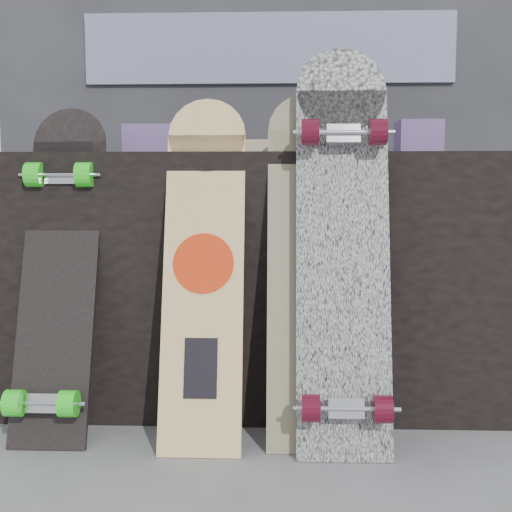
{
  "coord_description": "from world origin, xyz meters",
  "views": [
    {
      "loc": [
        0.05,
        -1.61,
        0.7
      ],
      "look_at": [
        -0.02,
        0.2,
        0.51
      ],
      "focal_mm": 45.0,
      "sensor_mm": 36.0,
      "label": 1
    }
  ],
  "objects_px": {
    "longboard_geisha": "(204,259)",
    "skateboard_dark": "(59,265)",
    "vendor_table": "(265,278)",
    "longboard_celtic": "(306,256)",
    "longboard_cascadia": "(343,239)"
  },
  "relations": [
    {
      "from": "longboard_geisha",
      "to": "skateboard_dark",
      "type": "xyz_separation_m",
      "value": [
        -0.41,
        0.03,
        -0.02
      ]
    },
    {
      "from": "vendor_table",
      "to": "longboard_geisha",
      "type": "distance_m",
      "value": 0.41
    },
    {
      "from": "vendor_table",
      "to": "longboard_celtic",
      "type": "bearing_deg",
      "value": -71.03
    },
    {
      "from": "longboard_celtic",
      "to": "vendor_table",
      "type": "bearing_deg",
      "value": 108.97
    },
    {
      "from": "vendor_table",
      "to": "skateboard_dark",
      "type": "distance_m",
      "value": 0.67
    },
    {
      "from": "longboard_cascadia",
      "to": "skateboard_dark",
      "type": "relative_size",
      "value": 1.16
    },
    {
      "from": "longboard_celtic",
      "to": "longboard_cascadia",
      "type": "xyz_separation_m",
      "value": [
        0.1,
        -0.04,
        0.05
      ]
    },
    {
      "from": "vendor_table",
      "to": "longboard_geisha",
      "type": "xyz_separation_m",
      "value": [
        -0.16,
        -0.37,
        0.1
      ]
    },
    {
      "from": "longboard_geisha",
      "to": "vendor_table",
      "type": "bearing_deg",
      "value": 66.5
    },
    {
      "from": "vendor_table",
      "to": "skateboard_dark",
      "type": "xyz_separation_m",
      "value": [
        -0.57,
        -0.34,
        0.08
      ]
    },
    {
      "from": "longboard_celtic",
      "to": "skateboard_dark",
      "type": "bearing_deg",
      "value": 178.47
    },
    {
      "from": "longboard_geisha",
      "to": "longboard_cascadia",
      "type": "bearing_deg",
      "value": -5.24
    },
    {
      "from": "longboard_cascadia",
      "to": "longboard_celtic",
      "type": "bearing_deg",
      "value": 155.27
    },
    {
      "from": "vendor_table",
      "to": "longboard_celtic",
      "type": "relative_size",
      "value": 1.66
    },
    {
      "from": "longboard_geisha",
      "to": "longboard_cascadia",
      "type": "relative_size",
      "value": 0.88
    }
  ]
}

